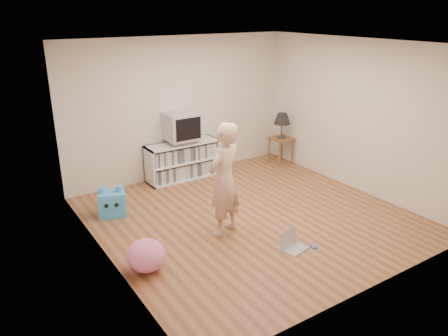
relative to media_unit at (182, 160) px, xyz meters
name	(u,v)px	position (x,y,z in m)	size (l,w,h in m)	color
ground	(250,216)	(0.10, -2.04, -0.35)	(4.50, 4.50, 0.00)	brown
walls	(252,136)	(0.10, -2.04, 0.95)	(4.52, 4.52, 2.60)	beige
ceiling	(254,43)	(0.10, -2.04, 2.25)	(4.50, 4.50, 0.01)	white
media_unit	(182,160)	(0.00, 0.00, 0.00)	(1.40, 0.45, 0.70)	white
dvd_deck	(182,141)	(0.00, -0.02, 0.39)	(0.45, 0.35, 0.07)	gray
crt_tv	(182,126)	(0.00, -0.02, 0.67)	(0.60, 0.53, 0.50)	#ACACB1
side_table	(281,144)	(2.09, -0.39, 0.07)	(0.42, 0.42, 0.55)	brown
table_lamp	(282,119)	(2.09, -0.39, 0.59)	(0.34, 0.34, 0.52)	#333333
person	(224,180)	(-0.53, -2.25, 0.47)	(0.60, 0.39, 1.64)	beige
laptop	(292,243)	(0.00, -3.11, -0.29)	(0.39, 0.34, 0.24)	silver
playing_cards	(314,247)	(0.26, -3.26, -0.34)	(0.07, 0.09, 0.02)	#4657BB
plush_blue	(112,203)	(-1.68, -0.81, -0.15)	(0.50, 0.44, 0.48)	#37A1FF
plush_pink	(146,256)	(-1.85, -2.53, -0.15)	(0.48, 0.48, 0.41)	pink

